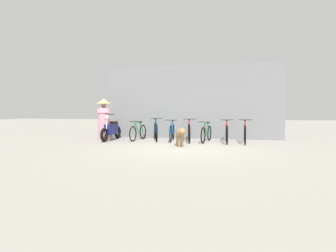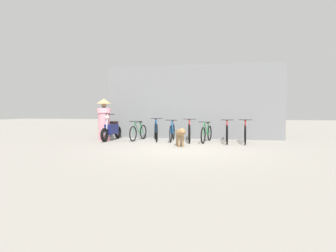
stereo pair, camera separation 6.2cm
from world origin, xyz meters
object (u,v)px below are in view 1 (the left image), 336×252
(bicycle_0, at_px, (138,132))
(bicycle_6, at_px, (245,133))
(bicycle_1, at_px, (156,131))
(bicycle_4, at_px, (206,134))
(bicycle_5, at_px, (227,133))
(bicycle_2, at_px, (172,132))
(stray_dog, at_px, (181,133))
(bicycle_3, at_px, (189,132))
(person_in_robes, at_px, (104,118))
(motorcycle, at_px, (111,130))

(bicycle_0, xyz_separation_m, bicycle_6, (4.16, -0.24, 0.04))
(bicycle_1, xyz_separation_m, bicycle_4, (2.02, -0.16, -0.05))
(bicycle_0, relative_size, bicycle_5, 0.89)
(bicycle_0, relative_size, bicycle_6, 0.95)
(bicycle_2, relative_size, bicycle_5, 0.95)
(bicycle_6, bearing_deg, stray_dog, -52.70)
(bicycle_0, bearing_deg, bicycle_1, 98.95)
(bicycle_4, distance_m, stray_dog, 1.70)
(bicycle_3, xyz_separation_m, stray_dog, (-0.14, -1.49, 0.08))
(bicycle_3, bearing_deg, bicycle_6, 80.55)
(stray_dog, bearing_deg, person_in_robes, -130.00)
(bicycle_5, distance_m, person_in_robes, 4.85)
(bicycle_3, relative_size, person_in_robes, 0.99)
(motorcycle, bearing_deg, bicycle_5, 90.84)
(bicycle_1, height_order, stray_dog, bicycle_1)
(bicycle_2, height_order, bicycle_3, bicycle_3)
(bicycle_4, distance_m, bicycle_5, 0.76)
(motorcycle, distance_m, person_in_robes, 0.57)
(bicycle_5, relative_size, bicycle_6, 1.06)
(bicycle_2, xyz_separation_m, bicycle_6, (2.76, -0.16, 0.01))
(bicycle_2, bearing_deg, motorcycle, -91.15)
(stray_dog, bearing_deg, bicycle_0, -148.97)
(bicycle_1, xyz_separation_m, person_in_robes, (-2.04, -0.39, 0.52))
(bicycle_0, bearing_deg, bicycle_6, 95.01)
(bicycle_6, relative_size, motorcycle, 0.87)
(bicycle_0, xyz_separation_m, bicycle_1, (0.73, 0.01, 0.05))
(bicycle_5, xyz_separation_m, motorcycle, (-4.59, 0.03, 0.05))
(bicycle_4, height_order, bicycle_6, bicycle_6)
(bicycle_1, bearing_deg, motorcycle, -100.19)
(bicycle_4, xyz_separation_m, motorcycle, (-3.83, -0.03, 0.09))
(bicycle_2, xyz_separation_m, person_in_robes, (-2.72, -0.30, 0.54))
(bicycle_3, xyz_separation_m, bicycle_4, (0.66, 0.00, -0.04))
(bicycle_3, relative_size, stray_dog, 1.67)
(bicycle_2, xyz_separation_m, bicycle_5, (2.10, -0.13, 0.01))
(bicycle_1, relative_size, bicycle_3, 1.01)
(bicycle_0, relative_size, stray_dog, 1.56)
(bicycle_2, bearing_deg, bicycle_0, -96.78)
(bicycle_3, bearing_deg, bicycle_5, 80.65)
(bicycle_2, bearing_deg, bicycle_6, 83.07)
(bicycle_0, distance_m, bicycle_1, 0.73)
(bicycle_3, distance_m, bicycle_4, 0.66)
(bicycle_2, bearing_deg, bicycle_4, 83.20)
(bicycle_5, relative_size, person_in_robes, 1.04)
(bicycle_0, xyz_separation_m, stray_dog, (1.95, -1.65, 0.11))
(bicycle_0, relative_size, bicycle_3, 0.93)
(bicycle_2, bearing_deg, bicycle_5, 82.81)
(bicycle_2, relative_size, bicycle_3, 1.00)
(bicycle_0, xyz_separation_m, bicycle_4, (2.75, -0.16, -0.00))
(bicycle_1, bearing_deg, bicycle_6, 69.61)
(bicycle_4, xyz_separation_m, bicycle_5, (0.76, -0.06, 0.03))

